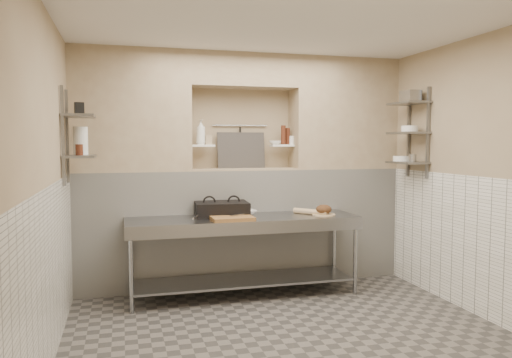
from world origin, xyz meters
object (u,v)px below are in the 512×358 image
object	(u,v)px
prep_table	(244,240)
mixing_bowl	(246,212)
cutting_board	(232,218)
bowl_alcove	(275,143)
bottle_soap	(201,132)
jug_left	(81,141)
rolling_pin	(310,212)
bread_loaf	(324,209)
panini_press	(222,209)

from	to	relation	value
prep_table	mixing_bowl	distance (m)	0.35
cutting_board	bowl_alcove	size ratio (longest dim) A/B	3.00
mixing_bowl	bottle_soap	bearing A→B (deg)	139.98
bowl_alcove	jug_left	distance (m)	2.32
rolling_pin	bowl_alcove	world-z (taller)	bowl_alcove
mixing_bowl	bread_loaf	bearing A→B (deg)	-17.33
cutting_board	bowl_alcove	xyz separation A→B (m)	(0.71, 0.73, 0.82)
rolling_pin	bread_loaf	size ratio (longest dim) A/B	2.36
cutting_board	rolling_pin	size ratio (longest dim) A/B	1.06
panini_press	bottle_soap	size ratio (longest dim) A/B	2.09
bread_loaf	bowl_alcove	xyz separation A→B (m)	(-0.39, 0.65, 0.77)
bread_loaf	mixing_bowl	bearing A→B (deg)	162.67
mixing_bowl	rolling_pin	bearing A→B (deg)	-13.13
bottle_soap	jug_left	bearing A→B (deg)	-156.19
mixing_bowl	jug_left	xyz separation A→B (m)	(-1.78, -0.20, 0.83)
cutting_board	mixing_bowl	size ratio (longest dim) A/B	1.98
prep_table	bread_loaf	size ratio (longest dim) A/B	14.40
cutting_board	mixing_bowl	bearing A→B (deg)	54.98
prep_table	bowl_alcove	size ratio (longest dim) A/B	17.34
mixing_bowl	bread_loaf	world-z (taller)	bread_loaf
panini_press	bowl_alcove	size ratio (longest dim) A/B	4.15
prep_table	bottle_soap	size ratio (longest dim) A/B	8.75
panini_press	rolling_pin	xyz separation A→B (m)	(1.02, -0.15, -0.05)
panini_press	mixing_bowl	xyz separation A→B (m)	(0.29, 0.02, -0.05)
bottle_soap	panini_press	bearing A→B (deg)	-67.84
panini_press	cutting_board	bearing A→B (deg)	-77.41
cutting_board	bowl_alcove	distance (m)	1.30
jug_left	prep_table	bearing A→B (deg)	0.50
rolling_pin	bowl_alcove	size ratio (longest dim) A/B	2.84
cutting_board	bottle_soap	world-z (taller)	bottle_soap
mixing_bowl	rolling_pin	xyz separation A→B (m)	(0.73, -0.17, 0.00)
jug_left	bowl_alcove	bearing A→B (deg)	14.39
prep_table	jug_left	distance (m)	2.04
rolling_pin	prep_table	bearing A→B (deg)	-179.19
prep_table	mixing_bowl	world-z (taller)	mixing_bowl
cutting_board	rolling_pin	xyz separation A→B (m)	(0.97, 0.18, 0.01)
prep_table	jug_left	xyz separation A→B (m)	(-1.71, -0.02, 1.11)
rolling_pin	bottle_soap	world-z (taller)	bottle_soap
panini_press	jug_left	xyz separation A→B (m)	(-1.49, -0.17, 0.77)
bowl_alcove	panini_press	bearing A→B (deg)	-151.96
bottle_soap	mixing_bowl	bearing A→B (deg)	-40.02
prep_table	mixing_bowl	bearing A→B (deg)	68.47
prep_table	panini_press	distance (m)	0.43
prep_table	bread_loaf	distance (m)	0.99
rolling_pin	jug_left	size ratio (longest dim) A/B	1.50
bread_loaf	jug_left	bearing A→B (deg)	178.46
cutting_board	mixing_bowl	xyz separation A→B (m)	(0.24, 0.35, 0.01)
prep_table	jug_left	bearing A→B (deg)	-179.50
bowl_alcove	prep_table	bearing A→B (deg)	-133.79
panini_press	bread_loaf	world-z (taller)	panini_press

